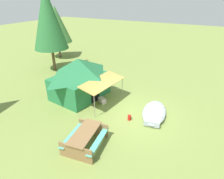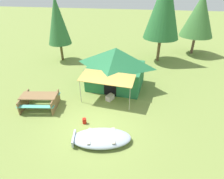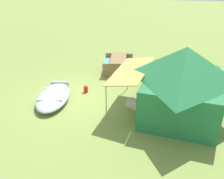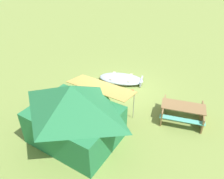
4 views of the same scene
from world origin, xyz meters
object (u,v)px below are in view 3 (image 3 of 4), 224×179
object	(u,v)px
picnic_table	(118,63)
cooler_box	(134,104)
fuel_can	(86,89)
canvas_cabin_tent	(183,81)
beached_rowboat	(54,97)

from	to	relation	value
picnic_table	cooler_box	bearing A→B (deg)	19.99
fuel_can	canvas_cabin_tent	bearing A→B (deg)	76.37
canvas_cabin_tent	fuel_can	xyz separation A→B (m)	(-0.97, -3.99, -1.20)
beached_rowboat	cooler_box	bearing A→B (deg)	93.08
beached_rowboat	fuel_can	world-z (taller)	beached_rowboat
picnic_table	cooler_box	xyz separation A→B (m)	(3.66, 1.33, -0.33)
beached_rowboat	cooler_box	world-z (taller)	beached_rowboat
canvas_cabin_tent	picnic_table	bearing A→B (deg)	-140.78
canvas_cabin_tent	cooler_box	xyz separation A→B (m)	(-0.08, -1.72, -1.18)
picnic_table	fuel_can	distance (m)	2.95
beached_rowboat	picnic_table	distance (m)	4.33
picnic_table	cooler_box	world-z (taller)	picnic_table
picnic_table	fuel_can	bearing A→B (deg)	-18.59
picnic_table	fuel_can	xyz separation A→B (m)	(2.77, -0.93, -0.35)
beached_rowboat	cooler_box	xyz separation A→B (m)	(-0.18, 3.32, -0.04)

